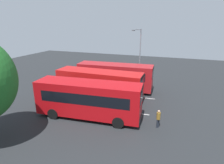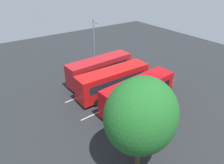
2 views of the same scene
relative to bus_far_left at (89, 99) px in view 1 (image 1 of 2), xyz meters
The scene contains 8 objects.
ground_plane 4.50m from the bus_far_left, 99.78° to the left, with size 62.11×62.11×0.00m, color #232628.
bus_far_left is the anchor object (origin of this frame).
bus_center_left 4.04m from the bus_far_left, 99.38° to the left, with size 9.66×2.55×3.43m.
bus_center_right 7.94m from the bus_far_left, 91.16° to the left, with size 9.78×2.98×3.43m.
pedestrian 6.35m from the bus_far_left, ahead, with size 0.45×0.45×1.62m.
street_lamp 13.11m from the bus_far_left, 81.49° to the left, with size 0.87×2.44×7.70m.
lane_stripe_outer_left 2.81m from the bus_far_left, 109.46° to the left, with size 11.91×0.12×0.01m, color silver.
lane_stripe_inner_left 6.42m from the bus_far_left, 96.50° to the left, with size 11.91×0.12×0.01m, color silver.
Camera 1 is at (8.01, -17.97, 8.52)m, focal length 29.68 mm.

